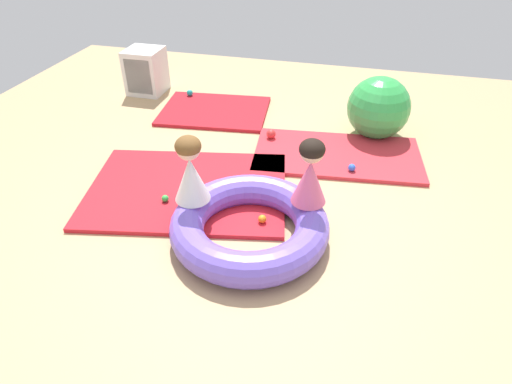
% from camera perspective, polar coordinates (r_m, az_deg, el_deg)
% --- Properties ---
extents(ground_plane, '(8.00, 8.00, 0.00)m').
position_cam_1_polar(ground_plane, '(3.60, 1.23, -4.65)').
color(ground_plane, tan).
extents(gym_mat_far_left, '(1.75, 1.06, 0.04)m').
position_cam_1_polar(gym_mat_far_left, '(4.59, 10.34, 4.70)').
color(gym_mat_far_left, red).
rests_on(gym_mat_far_left, ground).
extents(gym_mat_far_right, '(1.34, 1.07, 0.04)m').
position_cam_1_polar(gym_mat_far_right, '(5.47, -5.32, 10.30)').
color(gym_mat_far_right, '#B21923').
rests_on(gym_mat_far_right, ground).
extents(gym_mat_center_rear, '(1.96, 1.58, 0.04)m').
position_cam_1_polar(gym_mat_center_rear, '(4.05, -8.77, 0.36)').
color(gym_mat_center_rear, red).
rests_on(gym_mat_center_rear, ground).
extents(inflatable_cushion, '(1.22, 1.22, 0.26)m').
position_cam_1_polar(inflatable_cushion, '(3.42, -0.84, -4.28)').
color(inflatable_cushion, '#7056D1').
rests_on(inflatable_cushion, ground).
extents(child_in_pink, '(0.38, 0.38, 0.53)m').
position_cam_1_polar(child_in_pink, '(3.33, 6.96, 2.51)').
color(child_in_pink, '#E5608E').
rests_on(child_in_pink, inflatable_cushion).
extents(child_in_white, '(0.39, 0.39, 0.54)m').
position_cam_1_polar(child_in_white, '(3.37, -8.41, 2.85)').
color(child_in_white, white).
rests_on(child_in_white, inflatable_cushion).
extents(play_ball_blue, '(0.07, 0.07, 0.07)m').
position_cam_1_polar(play_ball_blue, '(4.30, 12.17, 3.08)').
color(play_ball_blue, blue).
rests_on(play_ball_blue, gym_mat_far_left).
extents(play_ball_orange, '(0.07, 0.07, 0.07)m').
position_cam_1_polar(play_ball_orange, '(3.57, 0.80, -3.47)').
color(play_ball_orange, orange).
rests_on(play_ball_orange, gym_mat_center_rear).
extents(play_ball_green, '(0.06, 0.06, 0.06)m').
position_cam_1_polar(play_ball_green, '(3.88, -11.56, -0.82)').
color(play_ball_green, green).
rests_on(play_ball_green, gym_mat_center_rear).
extents(play_ball_yellow, '(0.06, 0.06, 0.06)m').
position_cam_1_polar(play_ball_yellow, '(3.59, -8.32, -3.70)').
color(play_ball_yellow, yellow).
rests_on(play_ball_yellow, gym_mat_center_rear).
extents(play_ball_red, '(0.10, 0.10, 0.10)m').
position_cam_1_polar(play_ball_red, '(4.77, 1.94, 7.44)').
color(play_ball_red, red).
rests_on(play_ball_red, gym_mat_far_left).
extents(play_ball_teal, '(0.08, 0.08, 0.08)m').
position_cam_1_polar(play_ball_teal, '(5.87, -8.48, 12.45)').
color(play_ball_teal, teal).
rests_on(play_ball_teal, gym_mat_far_right).
extents(exercise_ball_large, '(0.66, 0.66, 0.66)m').
position_cam_1_polar(exercise_ball_large, '(4.95, 15.41, 10.35)').
color(exercise_ball_large, green).
rests_on(exercise_ball_large, ground).
extents(storage_cube, '(0.44, 0.44, 0.56)m').
position_cam_1_polar(storage_cube, '(6.10, -14.02, 14.71)').
color(storage_cube, silver).
rests_on(storage_cube, ground).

